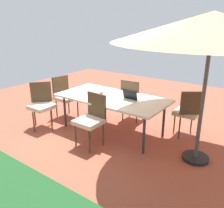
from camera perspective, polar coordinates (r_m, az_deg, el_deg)
The scene contains 10 objects.
ground_plane at distance 5.09m, azimuth 0.00°, elevation -6.59°, with size 10.00×10.00×0.02m, color #9E4C38.
dining_table at distance 4.82m, azimuth 0.00°, elevation 1.20°, with size 2.24×1.11×0.76m.
patio_umbrella at distance 3.76m, azimuth 22.95°, elevation 16.51°, with size 2.88×2.88×2.35m.
chair_south at distance 5.45m, azimuth 4.92°, elevation 1.48°, with size 0.46×0.47×0.98m.
chair_north at distance 4.35m, azimuth -4.99°, elevation -3.22°, with size 0.47×0.48×0.98m.
chair_northeast at distance 5.31m, azimuth -16.53°, elevation 0.24°, with size 0.59×0.58×0.98m.
chair_southwest at distance 4.89m, azimuth 17.85°, elevation -1.51°, with size 0.58×0.58×0.98m.
chair_east at distance 5.78m, azimuth -11.27°, elevation 2.22°, with size 0.49×0.48×0.98m.
laptop at distance 4.65m, azimuth 4.79°, elevation 1.64°, with size 0.33×0.26×0.21m.
cup at distance 4.72m, azimuth -2.57°, elevation 2.11°, with size 0.08×0.08×0.12m, color #CC4C33.
Camera 1 is at (-2.69, 3.71, 2.21)m, focal length 38.13 mm.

